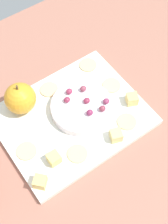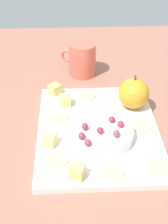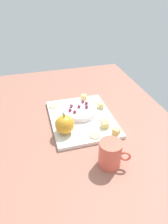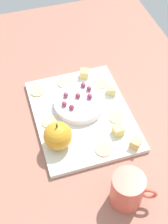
% 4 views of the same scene
% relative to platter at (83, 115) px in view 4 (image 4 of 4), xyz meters
% --- Properties ---
extents(table, '(1.27, 0.84, 0.04)m').
position_rel_platter_xyz_m(table, '(-0.02, 0.00, -0.03)').
color(table, '#9C6553').
rests_on(table, ground).
extents(platter, '(0.35, 0.28, 0.02)m').
position_rel_platter_xyz_m(platter, '(0.00, 0.00, 0.00)').
color(platter, silver).
rests_on(platter, table).
extents(serving_dish, '(0.15, 0.15, 0.02)m').
position_rel_platter_xyz_m(serving_dish, '(0.03, 0.00, 0.02)').
color(serving_dish, white).
rests_on(serving_dish, platter).
extents(apple_whole, '(0.08, 0.08, 0.08)m').
position_rel_platter_xyz_m(apple_whole, '(-0.09, 0.10, 0.05)').
color(apple_whole, gold).
rests_on(apple_whole, platter).
extents(apple_stem, '(0.01, 0.01, 0.01)m').
position_rel_platter_xyz_m(apple_stem, '(-0.09, 0.10, 0.09)').
color(apple_stem, brown).
rests_on(apple_stem, apple_whole).
extents(cheese_cube_0, '(0.03, 0.03, 0.03)m').
position_rel_platter_xyz_m(cheese_cube_0, '(0.05, -0.11, 0.02)').
color(cheese_cube_0, '#E5CD79').
rests_on(cheese_cube_0, platter).
extents(cheese_cube_1, '(0.04, 0.04, 0.03)m').
position_rel_platter_xyz_m(cheese_cube_1, '(0.15, -0.05, 0.02)').
color(cheese_cube_1, '#E9C56E').
rests_on(cheese_cube_1, platter).
extents(cheese_cube_2, '(0.04, 0.04, 0.03)m').
position_rel_platter_xyz_m(cheese_cube_2, '(-0.15, -0.10, 0.02)').
color(cheese_cube_2, '#E6C668').
rests_on(cheese_cube_2, platter).
extents(cheese_cube_3, '(0.03, 0.03, 0.03)m').
position_rel_platter_xyz_m(cheese_cube_3, '(-0.10, -0.07, 0.02)').
color(cheese_cube_3, '#EED16E').
rests_on(cheese_cube_3, platter).
extents(cracker_0, '(0.05, 0.05, 0.00)m').
position_rel_platter_xyz_m(cracker_0, '(0.14, 0.02, 0.01)').
color(cracker_0, '#E1C486').
rests_on(cracker_0, platter).
extents(cracker_1, '(0.05, 0.05, 0.00)m').
position_rel_platter_xyz_m(cracker_1, '(-0.00, 0.10, 0.01)').
color(cracker_1, '#DFB988').
rests_on(cracker_1, platter).
extents(cracker_2, '(0.05, 0.05, 0.00)m').
position_rel_platter_xyz_m(cracker_2, '(0.13, 0.11, 0.01)').
color(cracker_2, '#DEBE84').
rests_on(cracker_2, platter).
extents(cracker_3, '(0.05, 0.05, 0.00)m').
position_rel_platter_xyz_m(cracker_3, '(0.10, -0.09, 0.01)').
color(cracker_3, '#D1BD83').
rests_on(cracker_3, platter).
extents(cracker_4, '(0.05, 0.05, 0.00)m').
position_rel_platter_xyz_m(cracker_4, '(-0.14, -0.02, 0.01)').
color(cracker_4, '#D7B787').
rests_on(cracker_4, platter).
extents(cracker_5, '(0.05, 0.05, 0.00)m').
position_rel_platter_xyz_m(cracker_5, '(-0.05, -0.09, 0.01)').
color(cracker_5, '#D6C284').
rests_on(cracker_5, platter).
extents(grape_0, '(0.02, 0.01, 0.02)m').
position_rel_platter_xyz_m(grape_0, '(0.06, 0.04, 0.04)').
color(grape_0, '#8A3E4F').
rests_on(grape_0, serving_dish).
extents(grape_1, '(0.02, 0.01, 0.02)m').
position_rel_platter_xyz_m(grape_1, '(0.06, -0.04, 0.04)').
color(grape_1, brown).
rests_on(grape_1, serving_dish).
extents(grape_2, '(0.02, 0.01, 0.01)m').
position_rel_platter_xyz_m(grape_2, '(0.03, 0.05, 0.04)').
color(grape_2, '#932F4C').
rests_on(grape_2, serving_dish).
extents(grape_3, '(0.02, 0.01, 0.02)m').
position_rel_platter_xyz_m(grape_3, '(0.03, -0.03, 0.04)').
color(grape_3, '#842A4E').
rests_on(grape_3, serving_dish).
extents(grape_4, '(0.02, 0.01, 0.01)m').
position_rel_platter_xyz_m(grape_4, '(0.05, 0.00, 0.04)').
color(grape_4, '#892B44').
rests_on(grape_4, serving_dish).
extents(grape_5, '(0.02, 0.01, 0.01)m').
position_rel_platter_xyz_m(grape_5, '(0.01, 0.03, 0.04)').
color(grape_5, '#862B44').
rests_on(grape_5, serving_dish).
extents(grape_6, '(0.02, 0.01, 0.01)m').
position_rel_platter_xyz_m(grape_6, '(0.08, -0.03, 0.04)').
color(grape_6, '#883354').
rests_on(grape_6, serving_dish).
extents(cup, '(0.08, 0.10, 0.10)m').
position_rel_platter_xyz_m(cup, '(-0.28, -0.02, 0.04)').
color(cup, '#E3614C').
rests_on(cup, table).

